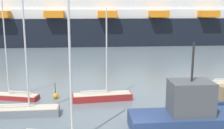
{
  "coord_description": "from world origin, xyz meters",
  "views": [
    {
      "loc": [
        -4.32,
        -17.0,
        9.29
      ],
      "look_at": [
        0.0,
        11.53,
        3.22
      ],
      "focal_mm": 44.28,
      "sensor_mm": 36.0,
      "label": 1
    }
  ],
  "objects_px": {
    "sailboat_0": "(24,109)",
    "sailboat_2": "(102,96)",
    "fishing_boat_3": "(186,112)",
    "cruise_ship": "(104,14)",
    "sailboat_4": "(13,94)",
    "channel_buoy_1": "(56,96)"
  },
  "relations": [
    {
      "from": "sailboat_4",
      "to": "cruise_ship",
      "type": "distance_m",
      "value": 46.68
    },
    {
      "from": "sailboat_2",
      "to": "sailboat_0",
      "type": "bearing_deg",
      "value": -159.03
    },
    {
      "from": "channel_buoy_1",
      "to": "sailboat_0",
      "type": "bearing_deg",
      "value": -120.64
    },
    {
      "from": "sailboat_4",
      "to": "sailboat_2",
      "type": "bearing_deg",
      "value": -171.82
    },
    {
      "from": "sailboat_0",
      "to": "sailboat_4",
      "type": "distance_m",
      "value": 5.04
    },
    {
      "from": "sailboat_4",
      "to": "channel_buoy_1",
      "type": "height_order",
      "value": "sailboat_4"
    },
    {
      "from": "cruise_ship",
      "to": "sailboat_2",
      "type": "bearing_deg",
      "value": -93.7
    },
    {
      "from": "cruise_ship",
      "to": "fishing_boat_3",
      "type": "bearing_deg",
      "value": -86.56
    },
    {
      "from": "sailboat_2",
      "to": "fishing_boat_3",
      "type": "xyz_separation_m",
      "value": [
        5.66,
        -7.57,
        0.86
      ]
    },
    {
      "from": "sailboat_2",
      "to": "fishing_boat_3",
      "type": "distance_m",
      "value": 9.49
    },
    {
      "from": "sailboat_0",
      "to": "cruise_ship",
      "type": "height_order",
      "value": "cruise_ship"
    },
    {
      "from": "sailboat_0",
      "to": "cruise_ship",
      "type": "xyz_separation_m",
      "value": [
        13.06,
        48.4,
        6.93
      ]
    },
    {
      "from": "sailboat_2",
      "to": "cruise_ship",
      "type": "xyz_separation_m",
      "value": [
        5.86,
        45.4,
        7.0
      ]
    },
    {
      "from": "sailboat_2",
      "to": "sailboat_4",
      "type": "bearing_deg",
      "value": 167.65
    },
    {
      "from": "sailboat_4",
      "to": "channel_buoy_1",
      "type": "bearing_deg",
      "value": -167.57
    },
    {
      "from": "fishing_boat_3",
      "to": "cruise_ship",
      "type": "distance_m",
      "value": 53.32
    },
    {
      "from": "sailboat_0",
      "to": "sailboat_2",
      "type": "bearing_deg",
      "value": 25.97
    },
    {
      "from": "fishing_boat_3",
      "to": "cruise_ship",
      "type": "bearing_deg",
      "value": 93.5
    },
    {
      "from": "sailboat_2",
      "to": "channel_buoy_1",
      "type": "distance_m",
      "value": 4.86
    },
    {
      "from": "cruise_ship",
      "to": "sailboat_4",
      "type": "bearing_deg",
      "value": -105.13
    },
    {
      "from": "sailboat_2",
      "to": "channel_buoy_1",
      "type": "height_order",
      "value": "sailboat_2"
    },
    {
      "from": "sailboat_0",
      "to": "fishing_boat_3",
      "type": "distance_m",
      "value": 13.67
    }
  ]
}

